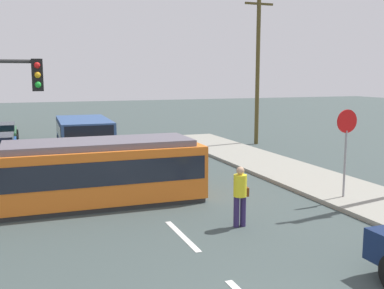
{
  "coord_description": "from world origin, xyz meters",
  "views": [
    {
      "loc": [
        -3.75,
        -4.64,
        4.1
      ],
      "look_at": [
        1.29,
        8.67,
        1.94
      ],
      "focal_mm": 42.61,
      "sensor_mm": 36.0,
      "label": 1
    }
  ],
  "objects_px": {
    "streetcar_tram": "(100,170)",
    "city_bus": "(84,135)",
    "stop_sign": "(346,135)",
    "pedestrian_crossing": "(240,193)",
    "utility_pole_mid": "(258,67)",
    "parked_sedan_furthest": "(1,133)"
  },
  "relations": [
    {
      "from": "city_bus",
      "to": "pedestrian_crossing",
      "type": "bearing_deg",
      "value": -79.29
    },
    {
      "from": "pedestrian_crossing",
      "to": "utility_pole_mid",
      "type": "relative_size",
      "value": 0.19
    },
    {
      "from": "pedestrian_crossing",
      "to": "parked_sedan_furthest",
      "type": "xyz_separation_m",
      "value": [
        -6.62,
        19.4,
        -0.32
      ]
    },
    {
      "from": "city_bus",
      "to": "streetcar_tram",
      "type": "bearing_deg",
      "value": -94.38
    },
    {
      "from": "pedestrian_crossing",
      "to": "parked_sedan_furthest",
      "type": "height_order",
      "value": "pedestrian_crossing"
    },
    {
      "from": "streetcar_tram",
      "to": "city_bus",
      "type": "relative_size",
      "value": 1.25
    },
    {
      "from": "parked_sedan_furthest",
      "to": "stop_sign",
      "type": "height_order",
      "value": "stop_sign"
    },
    {
      "from": "streetcar_tram",
      "to": "parked_sedan_furthest",
      "type": "distance_m",
      "value": 15.99
    },
    {
      "from": "streetcar_tram",
      "to": "city_bus",
      "type": "bearing_deg",
      "value": 85.62
    },
    {
      "from": "stop_sign",
      "to": "pedestrian_crossing",
      "type": "bearing_deg",
      "value": -165.49
    },
    {
      "from": "utility_pole_mid",
      "to": "parked_sedan_furthest",
      "type": "bearing_deg",
      "value": 157.37
    },
    {
      "from": "streetcar_tram",
      "to": "stop_sign",
      "type": "distance_m",
      "value": 8.07
    },
    {
      "from": "city_bus",
      "to": "stop_sign",
      "type": "height_order",
      "value": "stop_sign"
    },
    {
      "from": "streetcar_tram",
      "to": "utility_pole_mid",
      "type": "bearing_deg",
      "value": 41.12
    },
    {
      "from": "stop_sign",
      "to": "streetcar_tram",
      "type": "bearing_deg",
      "value": 160.53
    },
    {
      "from": "utility_pole_mid",
      "to": "stop_sign",
      "type": "bearing_deg",
      "value": -105.71
    },
    {
      "from": "streetcar_tram",
      "to": "stop_sign",
      "type": "relative_size",
      "value": 2.29
    },
    {
      "from": "streetcar_tram",
      "to": "parked_sedan_furthest",
      "type": "relative_size",
      "value": 1.55
    },
    {
      "from": "stop_sign",
      "to": "city_bus",
      "type": "bearing_deg",
      "value": 120.04
    },
    {
      "from": "parked_sedan_furthest",
      "to": "streetcar_tram",
      "type": "bearing_deg",
      "value": -77.46
    },
    {
      "from": "parked_sedan_furthest",
      "to": "utility_pole_mid",
      "type": "bearing_deg",
      "value": -22.63
    },
    {
      "from": "city_bus",
      "to": "utility_pole_mid",
      "type": "bearing_deg",
      "value": 2.41
    }
  ]
}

